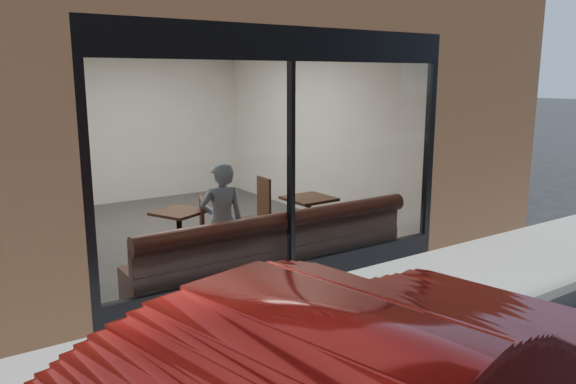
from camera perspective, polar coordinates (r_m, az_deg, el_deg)
ground at (r=5.85m, az=12.17°, el=-15.26°), size 120.00×120.00×0.00m
sidewalk_near at (r=6.51m, az=5.67°, el=-12.13°), size 40.00×2.00×0.01m
kerb_near at (r=5.80m, az=12.57°, el=-14.90°), size 40.00×0.10×0.12m
host_building_pier_right at (r=13.85m, az=-0.88°, el=7.47°), size 2.50×12.00×3.20m
host_building_backfill at (r=15.08m, az=-19.52°, el=7.15°), size 5.00×6.00×3.20m
cafe_floor at (r=9.72m, az=-9.63°, el=-4.01°), size 6.00×6.00×0.00m
cafe_ceiling at (r=9.38m, az=-10.31°, el=14.97°), size 6.00×6.00×0.00m
cafe_wall_back at (r=12.20m, az=-15.82°, el=6.45°), size 5.00×0.00×5.00m
cafe_wall_left at (r=8.71m, az=-25.06°, el=3.83°), size 0.00×6.00×6.00m
cafe_wall_right at (r=10.68m, az=2.35°, el=6.19°), size 0.00×6.00×6.00m
storefront_kick at (r=7.23m, az=0.30°, el=-8.35°), size 5.00×0.10×0.30m
storefront_header at (r=6.80m, az=0.33°, el=14.85°), size 5.00×0.10×0.40m
storefront_mullion at (r=6.87m, az=0.31°, el=2.68°), size 0.06×0.10×2.50m
storefront_glass at (r=6.85m, az=0.46°, el=2.65°), size 4.80×0.00×4.80m
banquette at (r=7.52m, az=-1.44°, el=-6.94°), size 4.00×0.55×0.45m
person at (r=7.29m, az=-6.71°, el=-3.07°), size 0.63×0.48×1.56m
cafe_table_left at (r=8.07m, az=-11.05°, el=-2.04°), size 0.82×0.82×0.04m
cafe_table_right at (r=8.80m, az=2.14°, el=-0.67°), size 0.71×0.71×0.04m
cafe_chair_left at (r=8.11m, az=-9.99°, el=-5.59°), size 0.49×0.49×0.04m
cafe_chair_right at (r=9.53m, az=-3.45°, el=-2.82°), size 0.45×0.45×0.04m
wall_poster at (r=8.85m, az=-24.85°, el=2.97°), size 0.02×0.61×0.82m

